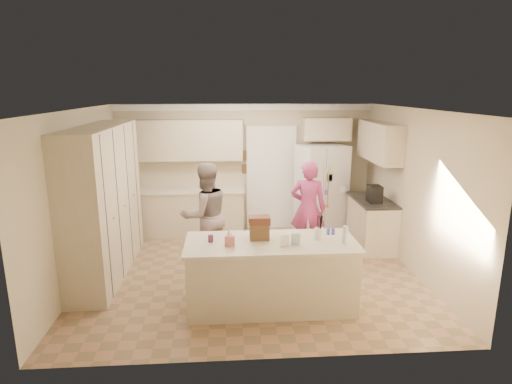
{
  "coord_description": "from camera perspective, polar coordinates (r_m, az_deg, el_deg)",
  "views": [
    {
      "loc": [
        -0.38,
        -6.42,
        2.9
      ],
      "look_at": [
        0.1,
        0.35,
        1.25
      ],
      "focal_mm": 30.0,
      "sensor_mm": 36.0,
      "label": 1
    }
  ],
  "objects": [
    {
      "name": "back_upper_cab",
      "position": [
        8.64,
        -9.21,
        6.85
      ],
      "size": [
        2.2,
        0.35,
        0.8
      ],
      "primitive_type": "cube",
      "color": "beige",
      "rests_on": "wall_back"
    },
    {
      "name": "tissue_box",
      "position": [
        5.55,
        -3.53,
        -6.42
      ],
      "size": [
        0.13,
        0.13,
        0.14
      ],
      "primitive_type": "cube",
      "color": "#D57574",
      "rests_on": "island_top"
    },
    {
      "name": "shaker_salt",
      "position": [
        6.03,
        9.63,
        -5.2
      ],
      "size": [
        0.05,
        0.05,
        0.09
      ],
      "primitive_type": "cylinder",
      "color": "#4643B2",
      "rests_on": "island_top"
    },
    {
      "name": "jam_jar",
      "position": [
        5.71,
        -6.07,
        -6.17
      ],
      "size": [
        0.07,
        0.07,
        0.09
      ],
      "primitive_type": "cylinder",
      "color": "#59263F",
      "rests_on": "island_top"
    },
    {
      "name": "floor",
      "position": [
        7.06,
        -0.62,
        -10.69
      ],
      "size": [
        5.2,
        4.6,
        0.02
      ],
      "primitive_type": "cube",
      "color": "#9A7154",
      "rests_on": "ground"
    },
    {
      "name": "island_top",
      "position": [
        5.71,
        2.04,
        -6.84
      ],
      "size": [
        2.28,
        0.96,
        0.05
      ],
      "primitive_type": "cube",
      "color": "beige",
      "rests_on": "island_base"
    },
    {
      "name": "pantry_bank",
      "position": [
        7.1,
        -19.61,
        -1.19
      ],
      "size": [
        0.6,
        2.6,
        2.35
      ],
      "primitive_type": "cube",
      "color": "beige",
      "rests_on": "floor"
    },
    {
      "name": "wall_right",
      "position": [
        7.26,
        20.39,
        0.06
      ],
      "size": [
        0.02,
        4.6,
        2.6
      ],
      "primitive_type": "cube",
      "color": "beige",
      "rests_on": "ground"
    },
    {
      "name": "wall_frame_lower",
      "position": [
        8.85,
        -1.39,
        3.11
      ],
      "size": [
        0.15,
        0.02,
        0.2
      ],
      "primitive_type": "cube",
      "color": "brown",
      "rests_on": "wall_back"
    },
    {
      "name": "doorway_opening",
      "position": [
        8.94,
        2.01,
        1.72
      ],
      "size": [
        0.9,
        0.06,
        2.1
      ],
      "primitive_type": "cube",
      "color": "black",
      "rests_on": "floor"
    },
    {
      "name": "ceiling",
      "position": [
        6.43,
        -0.68,
        11.09
      ],
      "size": [
        5.2,
        4.6,
        0.02
      ],
      "primitive_type": "cube",
      "color": "white",
      "rests_on": "wall_back"
    },
    {
      "name": "shaker_pepper",
      "position": [
        6.04,
        10.28,
        -5.18
      ],
      "size": [
        0.05,
        0.05,
        0.09
      ],
      "primitive_type": "cylinder",
      "color": "#4643B2",
      "rests_on": "island_top"
    },
    {
      "name": "wall_front",
      "position": [
        4.42,
        1.14,
        -7.54
      ],
      "size": [
        5.2,
        0.02,
        2.6
      ],
      "primitive_type": "cube",
      "color": "beige",
      "rests_on": "ground"
    },
    {
      "name": "island_base",
      "position": [
        5.89,
        2.0,
        -11.04
      ],
      "size": [
        2.2,
        0.9,
        0.88
      ],
      "primitive_type": "cube",
      "color": "beige",
      "rests_on": "floor"
    },
    {
      "name": "fridge_magnets",
      "position": [
        8.42,
        9.21,
        -0.26
      ],
      "size": [
        0.76,
        0.02,
        1.44
      ],
      "primitive_type": null,
      "color": "tan",
      "rests_on": "refrigerator"
    },
    {
      "name": "back_base_cab",
      "position": [
        8.8,
        -8.92,
        -2.73
      ],
      "size": [
        2.2,
        0.6,
        0.88
      ],
      "primitive_type": "cube",
      "color": "beige",
      "rests_on": "floor"
    },
    {
      "name": "refrigerator",
      "position": [
        8.76,
        8.68,
        0.31
      ],
      "size": [
        1.06,
        0.92,
        1.8
      ],
      "primitive_type": "cube",
      "rotation": [
        0.0,
        0.0,
        0.28
      ],
      "color": "white",
      "rests_on": "floor"
    },
    {
      "name": "over_fridge_cab",
      "position": [
        8.82,
        9.38,
        8.28
      ],
      "size": [
        0.95,
        0.35,
        0.45
      ],
      "primitive_type": "cube",
      "color": "beige",
      "rests_on": "wall_back"
    },
    {
      "name": "fridge_handle_l",
      "position": [
        8.36,
        8.92,
        0.72
      ],
      "size": [
        0.02,
        0.02,
        0.85
      ],
      "primitive_type": "cylinder",
      "color": "silver",
      "rests_on": "refrigerator"
    },
    {
      "name": "utensil_crock",
      "position": [
        5.82,
        8.4,
        -5.52
      ],
      "size": [
        0.13,
        0.13,
        0.15
      ],
      "primitive_type": "cylinder",
      "color": "white",
      "rests_on": "island_top"
    },
    {
      "name": "greeting_card_b",
      "position": [
        5.57,
        5.3,
        -6.27
      ],
      "size": [
        0.12,
        0.05,
        0.16
      ],
      "primitive_type": "cube",
      "rotation": [
        0.15,
        0.0,
        -0.1
      ],
      "color": "silver",
      "rests_on": "island_top"
    },
    {
      "name": "right_upper_cab",
      "position": [
        8.17,
        16.16,
        6.46
      ],
      "size": [
        0.35,
        1.5,
        0.7
      ],
      "primitive_type": "cube",
      "color": "beige",
      "rests_on": "wall_right"
    },
    {
      "name": "right_base_cab",
      "position": [
        8.26,
        15.12,
        -4.15
      ],
      "size": [
        0.6,
        1.2,
        0.88
      ],
      "primitive_type": "cube",
      "color": "beige",
      "rests_on": "floor"
    },
    {
      "name": "teen_boy",
      "position": [
        7.07,
        -6.74,
        -3.09
      ],
      "size": [
        1.05,
        0.96,
        1.75
      ],
      "primitive_type": "imported",
      "rotation": [
        0.0,
        0.0,
        3.58
      ],
      "color": "gray",
      "rests_on": "floor"
    },
    {
      "name": "fridge_seam",
      "position": [
        8.42,
        9.2,
        -0.24
      ],
      "size": [
        0.02,
        0.02,
        1.78
      ],
      "primitive_type": "cube",
      "color": "gray",
      "rests_on": "refrigerator"
    },
    {
      "name": "back_countertop",
      "position": [
        8.68,
        -9.03,
        0.17
      ],
      "size": [
        2.24,
        0.63,
        0.04
      ],
      "primitive_type": "cube",
      "color": "beige",
      "rests_on": "back_base_cab"
    },
    {
      "name": "greeting_card_a",
      "position": [
        5.5,
        3.83,
        -6.5
      ],
      "size": [
        0.12,
        0.06,
        0.16
      ],
      "primitive_type": "cube",
      "rotation": [
        0.15,
        0.0,
        0.2
      ],
      "color": "white",
      "rests_on": "island_top"
    },
    {
      "name": "right_countertop",
      "position": [
        8.13,
        15.25,
        -1.06
      ],
      "size": [
        0.63,
        1.24,
        0.04
      ],
      "primitive_type": "cube",
      "color": "#2D2B28",
      "rests_on": "right_base_cab"
    },
    {
      "name": "wall_frame_upper",
      "position": [
        8.8,
        -1.4,
        4.84
      ],
      "size": [
        0.15,
        0.02,
        0.2
      ],
      "primitive_type": "cube",
      "color": "brown",
      "rests_on": "wall_back"
    },
    {
      "name": "water_bottle",
      "position": [
        5.7,
        11.8,
        -5.63
      ],
      "size": [
        0.07,
        0.07,
        0.24
      ],
      "primitive_type": "cylinder",
      "color": "silver",
      "rests_on": "island_top"
    },
    {
      "name": "fridge_handle_r",
      "position": [
        8.39,
        9.59,
        0.73
      ],
      "size": [
        0.02,
        0.02,
        0.85
      ],
      "primitive_type": "cylinder",
      "color": "silver",
      "rests_on": "refrigerator"
    },
    {
      "name": "wall_left",
      "position": [
        6.98,
        -22.57,
        -0.65
      ],
      "size": [
        0.02,
        4.6,
        2.6
      ],
      "primitive_type": "cube",
      "color": "beige",
      "rests_on": "ground"
    },
    {
      "name": "coffee_maker",
      "position": [
        7.9,
        15.52,
        -0.24
      ],
      "size": [
        0.22,
        0.28,
        0.3
      ],
      "primitive_type": "cube",
      "color": "black",
      "rests_on": "right_countertop"
    },
    {
      "name": "dollhouse_body",
      "position": [
        5.75,
        0.45,
        -5.27
      ],
      "size": [
        0.26,
        0.18,
        0.22
      ],
      "primitive_type": "cube",
      "color": "brown",
      "rests_on": "island_top"
    },
    {
      "name": "tissue_plume",
      "position": [
        5.52,
        -3.55,
        -5.34
      ],
      "size": [
        0.08,
        0.08,
        0.08
      ],
      "primitive_type": "cone",
      "color": "white",
      "rests_on": "tissue_box"
    },
    {
      "name": "crown_back",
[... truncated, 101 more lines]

